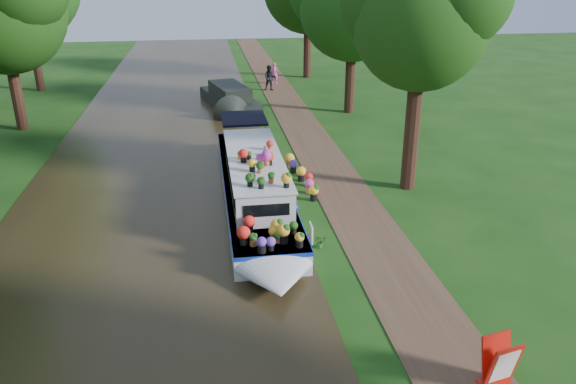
{
  "coord_description": "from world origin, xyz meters",
  "views": [
    {
      "loc": [
        -3.88,
        -16.55,
        8.22
      ],
      "look_at": [
        -1.37,
        0.1,
        1.3
      ],
      "focal_mm": 35.0,
      "sensor_mm": 36.0,
      "label": 1
    }
  ],
  "objects_px": {
    "sandwich_board": "(500,366)",
    "pedestrian_pink": "(274,73)",
    "plant_boat": "(256,184)",
    "second_boat": "(230,98)",
    "pedestrian_dark": "(270,78)"
  },
  "relations": [
    {
      "from": "pedestrian_dark",
      "to": "second_boat",
      "type": "bearing_deg",
      "value": -115.16
    },
    {
      "from": "pedestrian_pink",
      "to": "second_boat",
      "type": "bearing_deg",
      "value": -109.1
    },
    {
      "from": "plant_boat",
      "to": "sandwich_board",
      "type": "bearing_deg",
      "value": -68.13
    },
    {
      "from": "plant_boat",
      "to": "second_boat",
      "type": "height_order",
      "value": "plant_boat"
    },
    {
      "from": "sandwich_board",
      "to": "pedestrian_pink",
      "type": "distance_m",
      "value": 31.81
    },
    {
      "from": "second_boat",
      "to": "pedestrian_dark",
      "type": "xyz_separation_m",
      "value": [
        2.98,
        4.46,
        0.31
      ]
    },
    {
      "from": "plant_boat",
      "to": "second_boat",
      "type": "relative_size",
      "value": 1.78
    },
    {
      "from": "second_boat",
      "to": "pedestrian_pink",
      "type": "xyz_separation_m",
      "value": [
        3.58,
        6.68,
        0.21
      ]
    },
    {
      "from": "pedestrian_pink",
      "to": "plant_boat",
      "type": "bearing_deg",
      "value": -89.97
    },
    {
      "from": "pedestrian_dark",
      "to": "sandwich_board",
      "type": "bearing_deg",
      "value": -79.11
    },
    {
      "from": "plant_boat",
      "to": "sandwich_board",
      "type": "xyz_separation_m",
      "value": [
        4.05,
        -10.09,
        -0.31
      ]
    },
    {
      "from": "pedestrian_pink",
      "to": "sandwich_board",
      "type": "bearing_deg",
      "value": -79.86
    },
    {
      "from": "pedestrian_pink",
      "to": "pedestrian_dark",
      "type": "bearing_deg",
      "value": -96.05
    },
    {
      "from": "plant_boat",
      "to": "second_boat",
      "type": "xyz_separation_m",
      "value": [
        -0.12,
        15.03,
        -0.28
      ]
    },
    {
      "from": "plant_boat",
      "to": "pedestrian_dark",
      "type": "relative_size",
      "value": 7.93
    }
  ]
}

